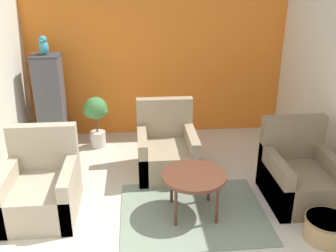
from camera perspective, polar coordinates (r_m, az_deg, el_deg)
wall_back_accent at (r=6.10m, az=-1.64°, el=9.82°), size 4.22×0.06×2.41m
area_rug at (r=4.34m, az=3.80°, el=-12.97°), size 1.62×1.31×0.01m
coffee_table at (r=4.11m, az=3.95°, el=-7.88°), size 0.71×0.71×0.50m
armchair_left at (r=4.43m, az=-18.70°, el=-9.19°), size 0.77×0.87×0.93m
armchair_right at (r=4.70m, az=19.38°, el=-7.36°), size 0.77×0.87×0.93m
armchair_middle at (r=5.05m, az=-0.22°, el=-3.89°), size 0.77×0.87×0.93m
birdcage at (r=5.89m, az=-17.36°, el=2.91°), size 0.59×0.59×1.44m
parrot at (r=5.68m, az=-18.40°, el=11.53°), size 0.13×0.23×0.27m
potted_plant at (r=5.78m, az=-10.92°, el=1.63°), size 0.37×0.34×0.80m
wicker_basket at (r=4.22m, az=22.98°, el=-14.09°), size 0.45×0.45×0.24m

